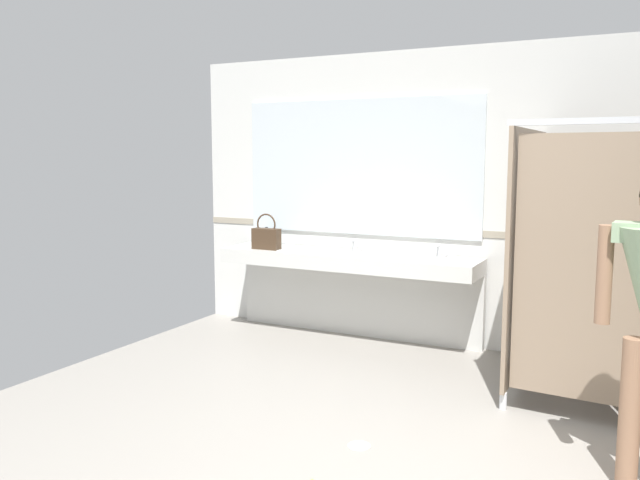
% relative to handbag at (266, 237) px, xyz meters
% --- Properties ---
extents(wall_back, '(5.96, 0.12, 2.70)m').
position_rel_handbag_xyz_m(wall_back, '(2.05, 0.48, 0.40)').
color(wall_back, silver).
rests_on(wall_back, ground_plane).
extents(wall_back_tile_band, '(5.96, 0.01, 0.06)m').
position_rel_handbag_xyz_m(wall_back_tile_band, '(2.05, 0.42, 0.10)').
color(wall_back_tile_band, '#9E937F').
rests_on(wall_back_tile_band, wall_back).
extents(vanity_counter, '(2.50, 0.54, 0.95)m').
position_rel_handbag_xyz_m(vanity_counter, '(0.80, 0.22, -0.34)').
color(vanity_counter, silver).
rests_on(vanity_counter, ground_plane).
extents(mirror_panel, '(2.40, 0.02, 1.29)m').
position_rel_handbag_xyz_m(mirror_panel, '(0.80, 0.41, 0.68)').
color(mirror_panel, silver).
rests_on(mirror_panel, wall_back).
extents(handbag, '(0.28, 0.10, 0.35)m').
position_rel_handbag_xyz_m(handbag, '(0.00, 0.00, 0.00)').
color(handbag, '#3F2D1E').
rests_on(handbag, vanity_counter).
extents(soap_dispenser, '(0.07, 0.07, 0.18)m').
position_rel_handbag_xyz_m(soap_dispenser, '(-0.18, 0.29, -0.04)').
color(soap_dispenser, teal).
rests_on(soap_dispenser, vanity_counter).
extents(floor_drain_cover, '(0.14, 0.14, 0.01)m').
position_rel_handbag_xyz_m(floor_drain_cover, '(1.83, -1.93, -0.95)').
color(floor_drain_cover, '#B7BABF').
rests_on(floor_drain_cover, ground_plane).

